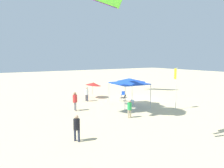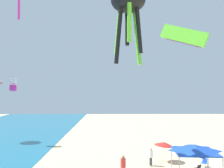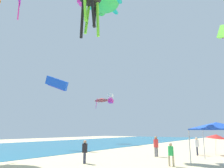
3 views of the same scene
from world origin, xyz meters
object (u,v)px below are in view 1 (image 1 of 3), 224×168
object	(u,v)px
person_beachcomber	(87,93)
person_near_umbrella	(75,100)
beach_umbrella	(93,84)
canopy_tent	(129,81)
folding_chair_facing_ocean	(123,94)
folding_chair_near_cooler	(124,97)
person_far_stroller	(130,107)
person_by_tent	(77,126)
banner_flag	(176,84)
cooler_box	(132,102)

from	to	relation	value
person_beachcomber	person_near_umbrella	size ratio (longest dim) A/B	0.93
beach_umbrella	person_near_umbrella	size ratio (longest dim) A/B	1.16
canopy_tent	folding_chair_facing_ocean	bearing A→B (deg)	-28.58
folding_chair_near_cooler	person_far_stroller	distance (m)	6.91
person_far_stroller	person_beachcomber	world-z (taller)	person_beachcomber
canopy_tent	person_by_tent	world-z (taller)	canopy_tent
banner_flag	person_beachcomber	size ratio (longest dim) A/B	2.44
cooler_box	folding_chair_near_cooler	bearing A→B (deg)	2.91
beach_umbrella	person_far_stroller	world-z (taller)	beach_umbrella
canopy_tent	person_near_umbrella	bearing A→B (deg)	76.63
person_by_tent	banner_flag	bearing A→B (deg)	-109.24
beach_umbrella	banner_flag	xyz separation A→B (m)	(-9.85, -4.42, 0.72)
canopy_tent	person_by_tent	distance (m)	10.46
beach_umbrella	cooler_box	bearing A→B (deg)	-157.46
cooler_box	beach_umbrella	bearing A→B (deg)	22.54
beach_umbrella	person_beachcomber	xyz separation A→B (m)	(-1.44, 1.65, -0.83)
canopy_tent	person_near_umbrella	distance (m)	6.11
canopy_tent	person_far_stroller	size ratio (longest dim) A/B	2.38
cooler_box	person_by_tent	bearing A→B (deg)	124.53
folding_chair_facing_ocean	cooler_box	world-z (taller)	folding_chair_facing_ocean
cooler_box	person_beachcomber	size ratio (longest dim) A/B	0.41
folding_chair_facing_ocean	banner_flag	bearing A→B (deg)	-42.71
folding_chair_near_cooler	banner_flag	world-z (taller)	banner_flag
folding_chair_facing_ocean	person_far_stroller	bearing A→B (deg)	-81.28
person_beachcomber	person_by_tent	distance (m)	12.09
beach_umbrella	person_by_tent	xyz separation A→B (m)	(-12.08, 7.39, -0.85)
banner_flag	person_beachcomber	distance (m)	10.49
person_near_umbrella	person_by_tent	bearing A→B (deg)	167.01
canopy_tent	person_beachcomber	distance (m)	5.84
person_by_tent	canopy_tent	bearing A→B (deg)	-85.62
canopy_tent	person_beachcomber	size ratio (longest dim) A/B	2.15
canopy_tent	banner_flag	world-z (taller)	banner_flag
banner_flag	folding_chair_near_cooler	bearing A→B (deg)	20.50
folding_chair_near_cooler	folding_chair_facing_ocean	world-z (taller)	same
banner_flag	person_near_umbrella	xyz separation A→B (m)	(4.94, 9.01, -1.47)
folding_chair_near_cooler	cooler_box	distance (m)	1.63
cooler_box	banner_flag	bearing A→B (deg)	-153.86
banner_flag	person_near_umbrella	world-z (taller)	banner_flag
folding_chair_facing_ocean	person_near_umbrella	xyz separation A→B (m)	(-3.04, 8.12, 0.64)
folding_chair_facing_ocean	person_beachcomber	world-z (taller)	person_beachcomber
canopy_tent	person_near_umbrella	xyz separation A→B (m)	(1.36, 5.72, -1.67)
beach_umbrella	canopy_tent	bearing A→B (deg)	-169.79
person_beachcomber	person_near_umbrella	world-z (taller)	person_near_umbrella
folding_chair_facing_ocean	cooler_box	bearing A→B (deg)	-68.71
folding_chair_near_cooler	folding_chair_facing_ocean	bearing A→B (deg)	-156.01
folding_chair_facing_ocean	person_by_tent	distance (m)	14.96
canopy_tent	cooler_box	world-z (taller)	canopy_tent
folding_chair_near_cooler	banner_flag	xyz separation A→B (m)	(-6.02, -2.25, 2.11)
banner_flag	person_far_stroller	distance (m)	6.07
person_beachcomber	person_by_tent	xyz separation A→B (m)	(-10.64, 5.74, -0.03)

